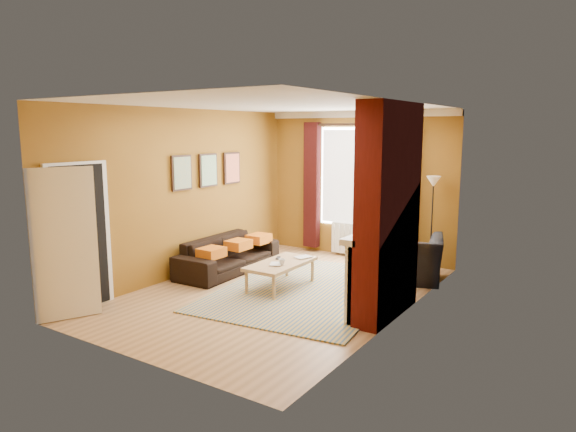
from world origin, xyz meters
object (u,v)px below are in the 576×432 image
object	(u,v)px
coffee_table	(281,265)
floor_lamp	(433,197)
armchair	(405,258)
wicker_stool	(380,253)
sofa	(228,254)

from	to	relation	value
coffee_table	floor_lamp	distance (m)	2.90
armchair	floor_lamp	xyz separation A→B (m)	(0.18, 0.73, 0.94)
wicker_stool	floor_lamp	size ratio (longest dim) A/B	0.27
armchair	coffee_table	distance (m)	2.08
sofa	armchair	bearing A→B (deg)	-69.18
sofa	coffee_table	xyz separation A→B (m)	(1.31, -0.29, 0.07)
floor_lamp	armchair	bearing A→B (deg)	-104.17
coffee_table	wicker_stool	world-z (taller)	wicker_stool
armchair	wicker_stool	bearing A→B (deg)	-59.67
coffee_table	wicker_stool	distance (m)	2.24
coffee_table	wicker_stool	size ratio (longest dim) A/B	2.77
floor_lamp	coffee_table	bearing A→B (deg)	-127.36
sofa	armchair	xyz separation A→B (m)	(2.79, 1.16, 0.08)
sofa	coffee_table	bearing A→B (deg)	-104.48
coffee_table	armchair	bearing A→B (deg)	44.21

